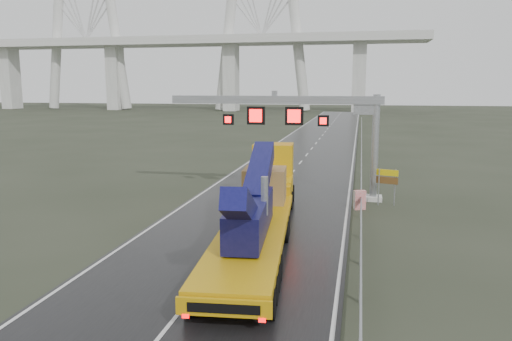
% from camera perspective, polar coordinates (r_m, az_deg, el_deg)
% --- Properties ---
extents(ground, '(400.00, 400.00, 0.00)m').
position_cam_1_polar(ground, '(19.02, -7.52, -14.42)').
color(ground, '#292F20').
rests_on(ground, ground).
extents(road, '(11.00, 200.00, 0.02)m').
position_cam_1_polar(road, '(57.18, 5.82, 1.79)').
color(road, black).
rests_on(road, ground).
extents(guardrail, '(0.20, 140.00, 1.40)m').
position_cam_1_polar(guardrail, '(46.88, 11.96, 0.77)').
color(guardrail, gray).
rests_on(guardrail, ground).
extents(sign_gantry, '(14.90, 1.20, 7.42)m').
position_cam_1_polar(sign_gantry, '(34.62, 5.57, 6.06)').
color(sign_gantry, beige).
rests_on(sign_gantry, ground).
extents(heavy_haul_truck, '(4.70, 20.26, 4.72)m').
position_cam_1_polar(heavy_haul_truck, '(26.92, 0.74, -3.04)').
color(heavy_haul_truck, '#C38D0A').
rests_on(heavy_haul_truck, ground).
extents(exit_sign_pair, '(1.38, 0.45, 2.43)m').
position_cam_1_polar(exit_sign_pair, '(33.58, 14.75, -1.04)').
color(exit_sign_pair, gray).
rests_on(exit_sign_pair, ground).
extents(striped_barrier, '(0.81, 0.61, 1.22)m').
position_cam_1_polar(striped_barrier, '(32.34, 11.76, -3.31)').
color(striped_barrier, red).
rests_on(striped_barrier, ground).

